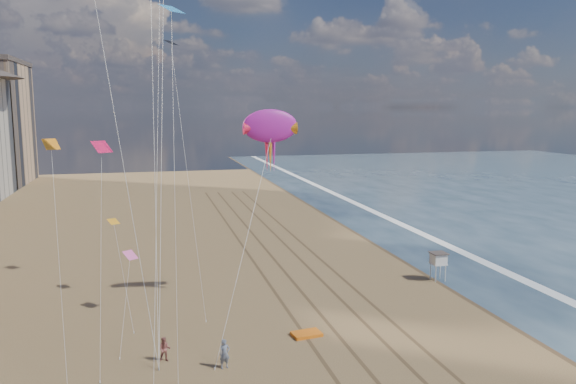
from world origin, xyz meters
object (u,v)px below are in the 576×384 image
object	(u,v)px
show_kite	(270,127)
kite_flyer_a	(225,354)
grounded_kite	(307,334)
kite_flyer_b	(165,349)
lifeguard_stand	(438,259)

from	to	relation	value
show_kite	kite_flyer_a	world-z (taller)	show_kite
grounded_kite	kite_flyer_b	world-z (taller)	kite_flyer_b
lifeguard_stand	show_kite	xyz separation A→B (m)	(-17.10, -1.95, 13.01)
grounded_kite	kite_flyer_a	size ratio (longest dim) A/B	1.10
show_kite	kite_flyer_b	bearing A→B (deg)	-134.02
kite_flyer_a	kite_flyer_b	distance (m)	4.22
lifeguard_stand	kite_flyer_a	size ratio (longest dim) A/B	1.43
show_kite	kite_flyer_b	world-z (taller)	show_kite
show_kite	lifeguard_stand	bearing A→B (deg)	6.51
kite_flyer_a	kite_flyer_b	bearing A→B (deg)	140.29
lifeguard_stand	grounded_kite	size ratio (longest dim) A/B	1.31
lifeguard_stand	show_kite	size ratio (longest dim) A/B	0.14
kite_flyer_a	kite_flyer_b	xyz separation A→B (m)	(-3.73, 1.96, -0.14)
grounded_kite	show_kite	bearing A→B (deg)	89.25
lifeguard_stand	kite_flyer_a	xyz separation A→B (m)	(-22.71, -13.57, -1.17)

